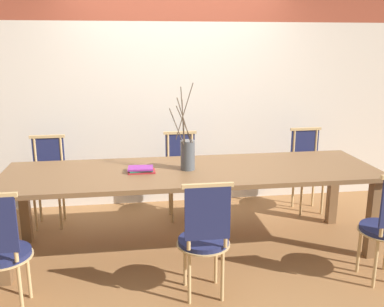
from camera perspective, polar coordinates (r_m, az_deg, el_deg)
ground_plane at (r=4.14m, az=0.00°, el=-12.52°), size 16.00×16.00×0.00m
wall_rear at (r=5.00m, az=-2.22°, el=11.27°), size 12.00×0.06×3.20m
dining_table at (r=3.87m, az=0.00°, el=-3.29°), size 3.35×0.98×0.78m
chair_near_leftend at (r=3.30m, az=-24.21°, el=-11.49°), size 0.40×0.40×0.95m
chair_near_left at (r=3.20m, az=1.68°, el=-10.89°), size 0.40×0.40×0.95m
chair_far_leftend at (r=4.73m, az=-18.59°, el=-3.17°), size 0.40×0.40×0.95m
chair_far_left at (r=4.68m, az=-1.43°, el=-2.59°), size 0.40×0.40×0.95m
chair_far_center at (r=5.05m, az=15.12°, el=-1.81°), size 0.40×0.40×0.95m
vase_centerpiece at (r=3.81m, az=-0.59°, el=-0.05°), size 0.23×0.26×0.77m
book_stack at (r=3.80m, az=-6.82°, el=-2.14°), size 0.24×0.17×0.04m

